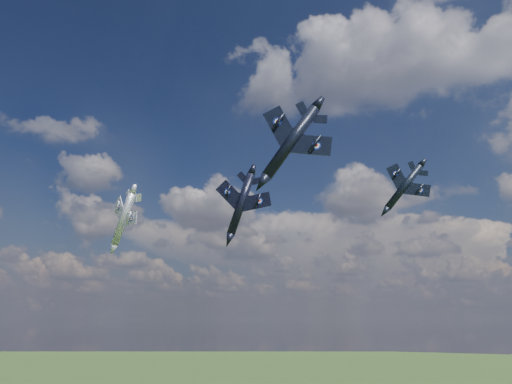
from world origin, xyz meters
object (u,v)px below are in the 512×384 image
at_px(jet_lead_navy, 241,204).
at_px(jet_left_silver, 123,219).
at_px(jet_right_navy, 291,142).
at_px(jet_high_navy, 404,187).

height_order(jet_lead_navy, jet_left_silver, jet_left_silver).
height_order(jet_right_navy, jet_left_silver, jet_right_navy).
distance_m(jet_lead_navy, jet_right_navy, 22.21).
bearing_deg(jet_high_navy, jet_lead_navy, -164.37).
distance_m(jet_right_navy, jet_high_navy, 28.91).
relative_size(jet_lead_navy, jet_left_silver, 0.94).
bearing_deg(jet_right_navy, jet_high_navy, 52.07).
relative_size(jet_high_navy, jet_left_silver, 0.78).
bearing_deg(jet_left_silver, jet_high_navy, 26.86).
relative_size(jet_right_navy, jet_high_navy, 1.24).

